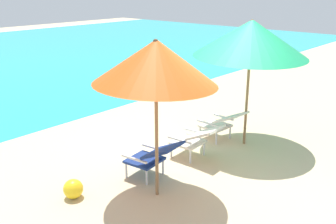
{
  "coord_description": "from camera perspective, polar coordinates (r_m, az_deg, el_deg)",
  "views": [
    {
      "loc": [
        -5.02,
        -3.79,
        2.99
      ],
      "look_at": [
        0.0,
        0.65,
        0.75
      ],
      "focal_mm": 40.95,
      "sensor_mm": 36.0,
      "label": 1
    }
  ],
  "objects": [
    {
      "name": "beach_umbrella_right",
      "position": [
        7.2,
        12.25,
        10.68
      ],
      "size": [
        2.81,
        2.82,
        2.43
      ],
      "color": "olive",
      "rests_on": "ground_plane"
    },
    {
      "name": "beach_ball",
      "position": [
        5.88,
        -13.92,
        -11.04
      ],
      "size": [
        0.29,
        0.29,
        0.29
      ],
      "primitive_type": "sphere",
      "color": "yellow",
      "rests_on": "ground_plane"
    },
    {
      "name": "beach_umbrella_left",
      "position": [
        5.15,
        -1.82,
        7.41
      ],
      "size": [
        2.28,
        2.27,
        2.34
      ],
      "color": "olive",
      "rests_on": "ground_plane"
    },
    {
      "name": "lounge_chair_right",
      "position": [
        7.64,
        8.1,
        -1.49
      ],
      "size": [
        0.6,
        0.91,
        0.68
      ],
      "color": "silver",
      "rests_on": "ground_plane"
    },
    {
      "name": "lounge_chair_center",
      "position": [
        6.82,
        4.2,
        -3.85
      ],
      "size": [
        0.58,
        0.9,
        0.68
      ],
      "color": "silver",
      "rests_on": "ground_plane"
    },
    {
      "name": "ground_plane",
      "position": [
        9.74,
        -14.95,
        -0.05
      ],
      "size": [
        40.0,
        40.0,
        0.0
      ],
      "primitive_type": "plane",
      "color": "#CCB78E"
    },
    {
      "name": "lounge_chair_left",
      "position": [
        6.12,
        -2.23,
        -6.51
      ],
      "size": [
        0.63,
        0.93,
        0.68
      ],
      "color": "navy",
      "rests_on": "ground_plane"
    }
  ]
}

